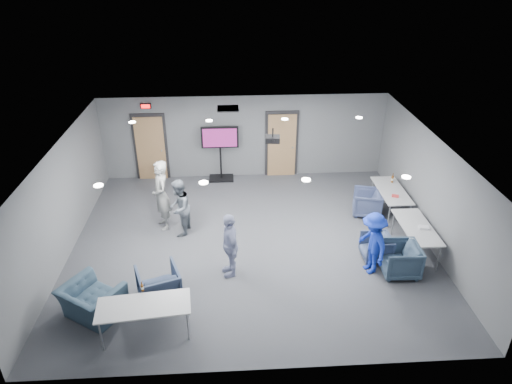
{
  "coord_description": "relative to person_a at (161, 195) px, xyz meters",
  "views": [
    {
      "loc": [
        -0.46,
        -9.7,
        6.68
      ],
      "look_at": [
        0.16,
        0.52,
        1.2
      ],
      "focal_mm": 32.0,
      "sensor_mm": 36.0,
      "label": 1
    }
  ],
  "objects": [
    {
      "name": "chair_right_b",
      "position": [
        5.29,
        -1.75,
        -0.65
      ],
      "size": [
        0.7,
        0.68,
        0.63
      ],
      "primitive_type": "imported",
      "rotation": [
        0.0,
        0.0,
        -1.56
      ],
      "color": "#3B4867",
      "rests_on": "floor"
    },
    {
      "name": "table_right_b",
      "position": [
        6.31,
        -1.54,
        -0.28
      ],
      "size": [
        0.72,
        1.72,
        0.73
      ],
      "rotation": [
        0.0,
        0.0,
        1.57
      ],
      "color": "#A4A7A9",
      "rests_on": "floor"
    },
    {
      "name": "chair_right_a",
      "position": [
        5.65,
        0.34,
        -0.6
      ],
      "size": [
        0.96,
        0.94,
        0.72
      ],
      "primitive_type": "imported",
      "rotation": [
        0.0,
        0.0,
        -1.82
      ],
      "color": "#3D4769",
      "rests_on": "floor"
    },
    {
      "name": "snack_box",
      "position": [
        6.28,
        -0.03,
        -0.21
      ],
      "size": [
        0.22,
        0.18,
        0.04
      ],
      "primitive_type": "cube",
      "rotation": [
        0.0,
        0.0,
        -0.34
      ],
      "color": "red",
      "rests_on": "table_right_a"
    },
    {
      "name": "floor",
      "position": [
        2.31,
        -0.94,
        -0.96
      ],
      "size": [
        9.0,
        9.0,
        0.0
      ],
      "primitive_type": "plane",
      "color": "#3B3E43",
      "rests_on": "ground"
    },
    {
      "name": "person_b",
      "position": [
        0.48,
        -0.36,
        -0.19
      ],
      "size": [
        0.72,
        0.85,
        1.55
      ],
      "primitive_type": "imported",
      "rotation": [
        0.0,
        0.0,
        -1.76
      ],
      "color": "slate",
      "rests_on": "floor"
    },
    {
      "name": "wall_back",
      "position": [
        2.31,
        3.06,
        0.39
      ],
      "size": [
        9.0,
        0.02,
        2.7
      ],
      "primitive_type": "cube",
      "color": "slate",
      "rests_on": "floor"
    },
    {
      "name": "chair_right_c",
      "position": [
        5.66,
        -2.36,
        -0.58
      ],
      "size": [
        0.87,
        0.85,
        0.76
      ],
      "primitive_type": "imported",
      "rotation": [
        0.0,
        0.0,
        -1.61
      ],
      "color": "#374B5F",
      "rests_on": "floor"
    },
    {
      "name": "person_c",
      "position": [
        1.77,
        -2.13,
        -0.17
      ],
      "size": [
        0.59,
        0.99,
        1.58
      ],
      "primitive_type": "imported",
      "rotation": [
        0.0,
        0.0,
        -1.34
      ],
      "color": "#9CA3C8",
      "rests_on": "floor"
    },
    {
      "name": "chair_front_a",
      "position": [
        0.24,
        -2.94,
        -0.57
      ],
      "size": [
        1.07,
        1.09,
        0.78
      ],
      "primitive_type": "imported",
      "rotation": [
        0.0,
        0.0,
        3.48
      ],
      "color": "#384560",
      "rests_on": "floor"
    },
    {
      "name": "tv_stand",
      "position": [
        1.52,
        2.81,
        0.06
      ],
      "size": [
        1.17,
        0.56,
        1.8
      ],
      "color": "black",
      "rests_on": "floor"
    },
    {
      "name": "wall_left",
      "position": [
        -2.19,
        -0.94,
        0.39
      ],
      "size": [
        0.02,
        8.0,
        2.7
      ],
      "primitive_type": "cube",
      "color": "slate",
      "rests_on": "floor"
    },
    {
      "name": "hvac_diffuser",
      "position": [
        1.81,
        1.86,
        1.72
      ],
      "size": [
        0.6,
        0.6,
        0.03
      ],
      "primitive_type": "cube",
      "color": "black",
      "rests_on": "ceiling"
    },
    {
      "name": "person_a",
      "position": [
        0.0,
        0.0,
        0.0
      ],
      "size": [
        0.66,
        0.81,
        1.92
      ],
      "primitive_type": "imported",
      "rotation": [
        0.0,
        0.0,
        -1.24
      ],
      "color": "gray",
      "rests_on": "floor"
    },
    {
      "name": "chair_front_b",
      "position": [
        -1.04,
        -3.34,
        -0.6
      ],
      "size": [
        1.47,
        1.43,
        0.73
      ],
      "primitive_type": "imported",
      "rotation": [
        0.0,
        0.0,
        2.57
      ],
      "color": "#354A5C",
      "rests_on": "floor"
    },
    {
      "name": "wall_right",
      "position": [
        6.81,
        -0.94,
        0.39
      ],
      "size": [
        0.02,
        8.0,
        2.7
      ],
      "primitive_type": "cube",
      "color": "slate",
      "rests_on": "floor"
    },
    {
      "name": "projector",
      "position": [
        2.93,
        0.17,
        1.44
      ],
      "size": [
        0.4,
        0.37,
        0.36
      ],
      "rotation": [
        0.0,
        0.0,
        -0.1
      ],
      "color": "black",
      "rests_on": "ceiling"
    },
    {
      "name": "exit_sign",
      "position": [
        -0.69,
        3.0,
        1.49
      ],
      "size": [
        0.32,
        0.08,
        0.16
      ],
      "color": "black",
      "rests_on": "wall_back"
    },
    {
      "name": "table_right_a",
      "position": [
        6.31,
        0.36,
        -0.28
      ],
      "size": [
        0.72,
        1.72,
        0.73
      ],
      "rotation": [
        0.0,
        0.0,
        1.57
      ],
      "color": "#A4A7A9",
      "rests_on": "floor"
    },
    {
      "name": "bottle_right",
      "position": [
        6.46,
        0.82,
        -0.13
      ],
      "size": [
        0.07,
        0.07,
        0.29
      ],
      "color": "#613610",
      "rests_on": "table_right_a"
    },
    {
      "name": "table_front_left",
      "position": [
        0.12,
        -3.94,
        -0.28
      ],
      "size": [
        1.82,
        0.91,
        0.73
      ],
      "rotation": [
        0.0,
        0.0,
        0.1
      ],
      "color": "#A4A7A9",
      "rests_on": "floor"
    },
    {
      "name": "ceiling",
      "position": [
        2.31,
        -0.94,
        1.74
      ],
      "size": [
        9.0,
        9.0,
        0.0
      ],
      "primitive_type": "plane",
      "rotation": [
        3.14,
        0.0,
        0.0
      ],
      "color": "white",
      "rests_on": "wall_back"
    },
    {
      "name": "bottle_front",
      "position": [
        0.04,
        -3.52,
        -0.15
      ],
      "size": [
        0.06,
        0.06,
        0.22
      ],
      "color": "#613610",
      "rests_on": "table_front_left"
    },
    {
      "name": "door_left",
      "position": [
        -0.69,
        3.02,
        0.11
      ],
      "size": [
        1.06,
        0.17,
        2.24
      ],
      "color": "black",
      "rests_on": "wall_back"
    },
    {
      "name": "person_d",
      "position": [
        5.01,
        -2.23,
        -0.19
      ],
      "size": [
        0.77,
        1.09,
        1.53
      ],
      "primitive_type": "imported",
      "rotation": [
        0.0,
        0.0,
        -1.35
      ],
      "color": "#1B34B5",
      "rests_on": "floor"
    },
    {
      "name": "wall_front",
      "position": [
        2.31,
        -4.94,
        0.39
      ],
      "size": [
        9.0,
        0.02,
        2.7
      ],
      "primitive_type": "cube",
      "color": "slate",
      "rests_on": "floor"
    },
    {
      "name": "door_right",
      "position": [
        3.51,
        3.02,
        0.11
      ],
      "size": [
        1.06,
        0.17,
        2.24
      ],
      "color": "black",
      "rests_on": "wall_back"
    },
    {
      "name": "wrapper",
      "position": [
        6.44,
        -1.63,
        -0.21
      ],
      "size": [
        0.25,
        0.2,
        0.05
      ],
      "primitive_type": "cube",
      "rotation": [
        0.0,
        0.0,
        -0.24
      ],
      "color": "silver",
      "rests_on": "table_right_b"
    },
    {
      "name": "downlights",
      "position": [
        2.31,
        -0.94,
        1.72
      ],
      "size": [
        6.18,
        3.78,
        0.02
      ],
      "color": "white",
      "rests_on": "ceiling"
    }
  ]
}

